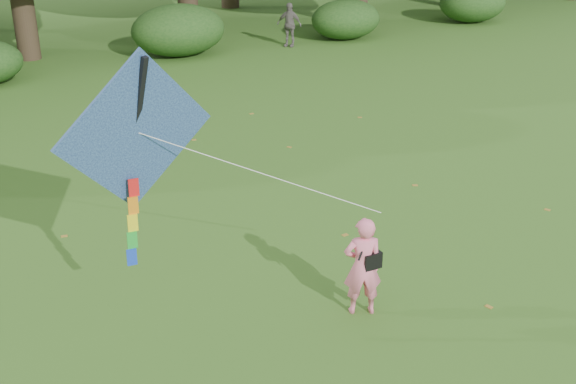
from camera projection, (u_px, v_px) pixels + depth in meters
ground at (412, 312)px, 11.22m from camera, size 100.00×100.00×0.00m
man_kite_flyer at (363, 266)px, 10.91m from camera, size 0.69×0.59×1.61m
bystander_right at (289, 25)px, 27.94m from camera, size 0.96×1.01×1.68m
crossbody_bag at (370, 259)px, 10.89m from camera, size 0.43×0.20×0.68m
flying_kite at (137, 136)px, 9.45m from camera, size 4.42×1.40×3.11m
shrub_band at (79, 45)px, 24.66m from camera, size 39.15×3.22×1.88m
fallen_leaves at (300, 177)px, 16.19m from camera, size 9.02×10.81×0.01m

